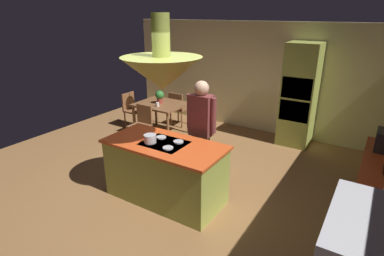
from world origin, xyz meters
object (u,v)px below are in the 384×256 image
at_px(chair_by_back_wall, 178,107).
at_px(cup_on_table, 158,105).
at_px(chair_at_corner, 132,108).
at_px(chair_facing_island, 142,122).
at_px(oven_tower, 299,96).
at_px(cooking_pot_on_cooktop, 150,139).
at_px(dining_table, 161,107).
at_px(person_at_island, 201,126).
at_px(kitchen_island, 165,171).
at_px(potted_plant_on_table, 160,96).

bearing_deg(chair_by_back_wall, cup_on_table, 95.58).
height_order(chair_by_back_wall, chair_at_corner, same).
bearing_deg(chair_facing_island, chair_by_back_wall, 90.00).
bearing_deg(oven_tower, cooking_pot_on_cooktop, -110.48).
bearing_deg(dining_table, oven_tower, 22.21).
xyz_separation_m(person_at_island, chair_facing_island, (-1.90, 0.70, -0.51)).
relative_size(dining_table, chair_at_corner, 1.26).
distance_m(oven_tower, chair_by_back_wall, 2.90).
bearing_deg(kitchen_island, person_at_island, 74.14).
xyz_separation_m(cup_on_table, cooking_pot_on_cooktop, (1.45, -2.00, 0.21)).
relative_size(chair_at_corner, cup_on_table, 9.67).
distance_m(kitchen_island, chair_facing_island, 2.21).
bearing_deg(person_at_island, potted_plant_on_table, 144.35).
bearing_deg(dining_table, kitchen_island, -51.01).
xyz_separation_m(chair_by_back_wall, chair_at_corner, (-0.93, -0.69, 0.00)).
xyz_separation_m(kitchen_island, oven_tower, (1.10, 3.24, 0.62)).
height_order(kitchen_island, cooking_pot_on_cooktop, cooking_pot_on_cooktop).
relative_size(chair_by_back_wall, cup_on_table, 9.67).
bearing_deg(dining_table, potted_plant_on_table, -163.15).
height_order(chair_by_back_wall, cooking_pot_on_cooktop, cooking_pot_on_cooktop).
bearing_deg(potted_plant_on_table, cup_on_table, -63.84).
bearing_deg(cup_on_table, chair_at_corner, 167.13).
bearing_deg(chair_at_corner, potted_plant_on_table, -90.41).
bearing_deg(kitchen_island, potted_plant_on_table, 129.43).
relative_size(chair_facing_island, chair_at_corner, 1.00).
bearing_deg(cooking_pot_on_cooktop, chair_facing_island, 134.93).
xyz_separation_m(person_at_island, cooking_pot_on_cooktop, (-0.36, -0.84, 0.00)).
xyz_separation_m(dining_table, chair_facing_island, (0.00, -0.69, -0.16)).
bearing_deg(cooking_pot_on_cooktop, potted_plant_on_table, 125.08).
bearing_deg(potted_plant_on_table, person_at_island, -35.65).
bearing_deg(kitchen_island, chair_at_corner, 141.38).
distance_m(chair_at_corner, cup_on_table, 1.09).
height_order(chair_facing_island, chair_at_corner, same).
bearing_deg(person_at_island, chair_at_corner, 153.91).
height_order(kitchen_island, chair_at_corner, kitchen_island).
bearing_deg(kitchen_island, chair_by_back_wall, 121.39).
bearing_deg(cup_on_table, dining_table, 111.09).
xyz_separation_m(chair_facing_island, chair_at_corner, (-0.93, 0.69, 0.00)).
xyz_separation_m(dining_table, potted_plant_on_table, (-0.02, -0.01, 0.27)).
height_order(dining_table, potted_plant_on_table, potted_plant_on_table).
relative_size(dining_table, chair_by_back_wall, 1.26).
relative_size(chair_at_corner, cooking_pot_on_cooktop, 4.83).
bearing_deg(oven_tower, potted_plant_on_table, -157.83).
height_order(person_at_island, cup_on_table, person_at_island).
height_order(person_at_island, chair_facing_island, person_at_island).
bearing_deg(cup_on_table, oven_tower, 26.91).
bearing_deg(oven_tower, chair_at_corner, -162.95).
bearing_deg(kitchen_island, chair_facing_island, 140.26).
height_order(kitchen_island, chair_facing_island, kitchen_island).
height_order(dining_table, chair_facing_island, chair_facing_island).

